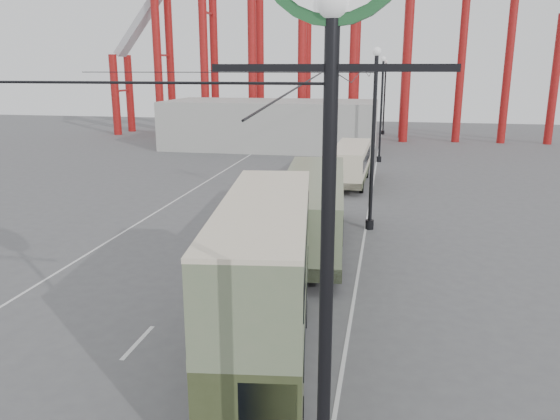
% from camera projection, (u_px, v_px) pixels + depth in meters
% --- Properties ---
extents(road_markings, '(12.52, 120.00, 0.01)m').
position_uv_depth(road_markings, '(259.00, 215.00, 31.90)').
color(road_markings, silver).
rests_on(road_markings, ground).
extents(lamp_post_near, '(3.20, 0.44, 10.80)m').
position_uv_depth(lamp_post_near, '(331.00, 102.00, 7.16)').
color(lamp_post_near, black).
rests_on(lamp_post_near, ground).
extents(lamp_post_mid, '(3.20, 0.44, 9.32)m').
position_uv_depth(lamp_post_mid, '(373.00, 141.00, 27.89)').
color(lamp_post_mid, black).
rests_on(lamp_post_mid, ground).
extents(lamp_post_far, '(3.20, 0.44, 9.32)m').
position_uv_depth(lamp_post_far, '(381.00, 110.00, 48.77)').
color(lamp_post_far, black).
rests_on(lamp_post_far, ground).
extents(lamp_post_distant, '(3.20, 0.44, 9.32)m').
position_uv_depth(lamp_post_distant, '(384.00, 98.00, 69.65)').
color(lamp_post_distant, black).
rests_on(lamp_post_distant, ground).
extents(fairground_shed, '(22.00, 10.00, 5.00)m').
position_uv_depth(fairground_shed, '(271.00, 124.00, 58.16)').
color(fairground_shed, '#A6A6A0').
rests_on(fairground_shed, ground).
extents(double_decker_bus, '(3.48, 9.30, 4.87)m').
position_uv_depth(double_decker_bus, '(265.00, 277.00, 14.97)').
color(double_decker_bus, '#353D21').
rests_on(double_decker_bus, ground).
extents(single_decker_green, '(3.80, 12.23, 3.40)m').
position_uv_depth(single_decker_green, '(313.00, 208.00, 25.66)').
color(single_decker_green, '#6A7A59').
rests_on(single_decker_green, ground).
extents(single_decker_cream, '(2.48, 9.17, 2.84)m').
position_uv_depth(single_decker_cream, '(351.00, 162.00, 40.07)').
color(single_decker_cream, beige).
rests_on(single_decker_cream, ground).
extents(pedestrian, '(0.67, 0.53, 1.60)m').
position_uv_depth(pedestrian, '(285.00, 267.00, 21.20)').
color(pedestrian, black).
rests_on(pedestrian, ground).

